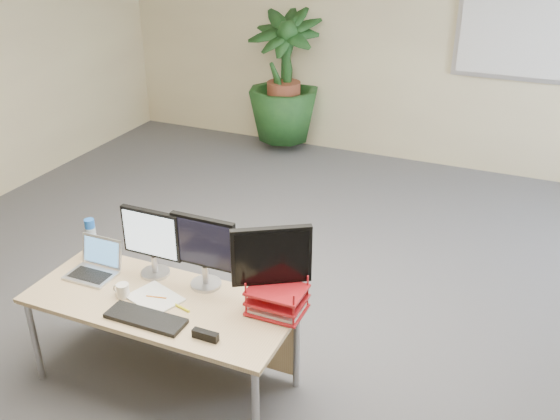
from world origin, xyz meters
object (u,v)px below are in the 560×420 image
at_px(floor_plant, 284,90).
at_px(laptop, 96,265).
at_px(monitor_left, 152,238).
at_px(desk, 170,310).
at_px(monitor_right, 204,247).

distance_m(floor_plant, laptop, 4.05).
bearing_deg(laptop, monitor_left, 20.32).
distance_m(desk, monitor_right, 0.46).
relative_size(monitor_right, laptop, 1.57).
height_order(monitor_right, laptop, monitor_right).
bearing_deg(laptop, monitor_right, 11.72).
xyz_separation_m(monitor_right, laptop, (-0.72, -0.15, -0.21)).
bearing_deg(laptop, floor_plant, 96.08).
height_order(desk, monitor_left, monitor_left).
bearing_deg(monitor_left, desk, -37.67).
distance_m(monitor_left, monitor_right, 0.36).
bearing_deg(desk, floor_plant, 103.59).
relative_size(monitor_left, monitor_right, 0.96).
bearing_deg(laptop, desk, -1.32).
bearing_deg(monitor_right, monitor_left, -177.40).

